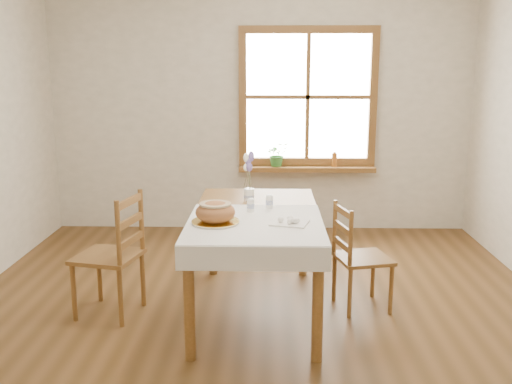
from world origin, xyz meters
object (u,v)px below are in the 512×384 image
(dining_table, at_px, (256,224))
(bread_plate, at_px, (216,222))
(chair_left, at_px, (107,254))
(flower_vase, at_px, (249,195))
(chair_right, at_px, (363,256))

(dining_table, distance_m, bread_plate, 0.43)
(dining_table, distance_m, chair_left, 1.09)
(dining_table, xyz_separation_m, bread_plate, (-0.26, -0.33, 0.10))
(dining_table, bearing_deg, flower_vase, 99.93)
(chair_left, bearing_deg, dining_table, 106.89)
(dining_table, height_order, chair_right, chair_right)
(dining_table, bearing_deg, chair_left, -175.75)
(chair_right, xyz_separation_m, flower_vase, (-0.85, 0.29, 0.40))
(bread_plate, relative_size, flower_vase, 3.45)
(chair_left, height_order, flower_vase, chair_left)
(chair_right, bearing_deg, dining_table, 80.98)
(bread_plate, bearing_deg, chair_left, 162.85)
(dining_table, relative_size, flower_vase, 17.93)
(chair_left, relative_size, chair_right, 1.13)
(chair_right, distance_m, bread_plate, 1.18)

